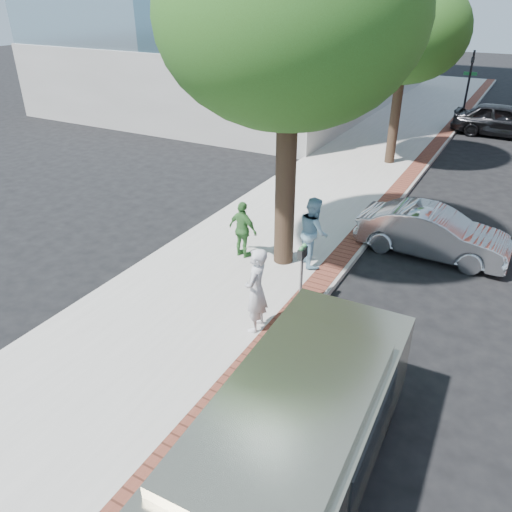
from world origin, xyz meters
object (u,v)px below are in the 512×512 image
Objects in this scene: person_green at (243,230)px; bg_car at (503,120)px; van at (301,426)px; person_gray at (256,290)px; person_officer at (313,231)px; parking_meter at (302,261)px; sedan_silver at (433,233)px.

bg_car is at bearing -94.41° from person_green.
person_green is 0.29× the size of van.
van is (-0.59, -23.55, 0.27)m from bg_car.
person_gray is 0.35× the size of van.
person_officer is 0.34× the size of van.
person_green is 18.55m from bg_car.
bg_car is at bearing 163.95° from person_gray.
parking_meter reaches higher than sedan_silver.
sedan_silver is at bearing -85.65° from person_officer.
parking_meter is at bearing 161.80° from person_green.
person_green reaches higher than bg_car.
person_officer is 0.39× the size of bg_car.
van is at bearing 137.94° from person_green.
van reaches higher than person_green.
person_gray is at bearing 173.62° from bg_car.
person_gray is at bearing 127.45° from van.
van reaches higher than parking_meter.
person_gray reaches higher than van.
person_officer is at bearing 171.77° from bg_car.
van is (2.46, -6.20, 0.00)m from person_officer.
person_officer is (-0.49, 1.83, -0.12)m from parking_meter.
van is (4.28, -5.65, 0.14)m from person_green.
bg_car is 0.88× the size of van.
van is at bearing -179.71° from bg_car.
person_officer reaches higher than bg_car.
person_green is (-2.32, 1.28, -0.26)m from parking_meter.
person_officer reaches higher than sedan_silver.
person_officer is 3.56m from sedan_silver.
person_officer is at bearing 105.07° from parking_meter.
bg_car is (2.94, 20.66, -0.29)m from person_gray.
person_officer is at bearing -152.46° from person_green.
person_gray reaches higher than sedan_silver.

